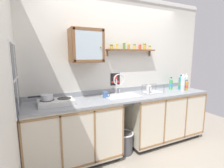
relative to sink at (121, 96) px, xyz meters
name	(u,v)px	position (x,y,z in m)	size (l,w,h in m)	color
floor	(134,156)	(0.08, -0.30, -0.95)	(6.20, 6.20, 0.00)	#9E9384
back_wall	(117,71)	(0.08, 0.30, 0.40)	(3.80, 0.07, 2.67)	silver
side_wall_left	(7,86)	(-1.55, -0.61, 0.39)	(0.05, 3.38, 2.67)	silver
lower_cabinet_run	(74,134)	(-0.83, -0.04, -0.48)	(1.36, 0.65, 0.92)	black
lower_cabinet_run_right	(163,116)	(0.90, -0.04, -0.48)	(1.54, 0.65, 0.92)	black
countertop	(127,97)	(0.08, -0.04, -0.01)	(3.16, 0.67, 0.03)	gray
backsplash	(118,90)	(0.08, 0.27, 0.05)	(3.16, 0.02, 0.08)	gray
sink	(121,96)	(0.00, 0.00, 0.00)	(0.59, 0.42, 0.49)	silver
hot_plate_stove	(56,102)	(-1.06, -0.05, 0.04)	(0.47, 0.30, 0.07)	silver
saucepan	(46,97)	(-1.17, -0.03, 0.12)	(0.31, 0.16, 0.07)	silver
bottle_detergent_teal_0	(181,83)	(1.34, -0.02, 0.14)	(0.08, 0.08, 0.29)	teal
bottle_juice_amber_1	(187,86)	(1.39, -0.12, 0.10)	(0.06, 0.06, 0.21)	gold
bottle_soda_green_2	(171,84)	(1.18, 0.08, 0.12)	(0.07, 0.07, 0.25)	#4CB266
bottle_water_clear_3	(183,83)	(1.26, -0.14, 0.16)	(0.08, 0.08, 0.33)	silver
bottle_opaque_white_4	(186,82)	(1.47, -0.04, 0.16)	(0.07, 0.07, 0.32)	white
bottle_water_blue_5	(180,83)	(1.43, 0.07, 0.11)	(0.06, 0.06, 0.23)	#8CB7E0
dish_rack	(152,91)	(0.63, -0.02, 0.03)	(0.36, 0.24, 0.16)	#B2B2B7
mug	(105,95)	(-0.29, 0.01, 0.06)	(0.11, 0.10, 0.09)	#3F6699
wall_cabinet	(86,46)	(-0.55, 0.12, 0.82)	(0.49, 0.34, 0.50)	brown
spice_shelf	(132,49)	(0.32, 0.21, 0.79)	(0.96, 0.14, 0.23)	brown
warning_sign	(115,79)	(0.02, 0.27, 0.25)	(0.18, 0.01, 0.22)	black
window	(15,79)	(-1.52, -0.16, 0.41)	(0.03, 0.63, 0.84)	#262D38
trash_bin	(125,142)	(-0.01, -0.15, -0.76)	(0.30, 0.30, 0.36)	#4C4C51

